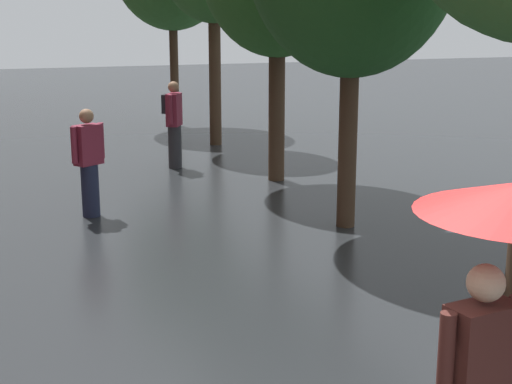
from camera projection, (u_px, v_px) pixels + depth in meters
The scene contains 2 objects.
pedestrian_walking_midground at pixel (174, 122), 14.31m from camera, with size 0.44×0.52×1.68m.
pedestrian_walking_far at pixel (89, 162), 10.86m from camera, with size 0.51×0.40×1.60m.
Camera 1 is at (-2.00, -3.36, 2.92)m, focal length 52.18 mm.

